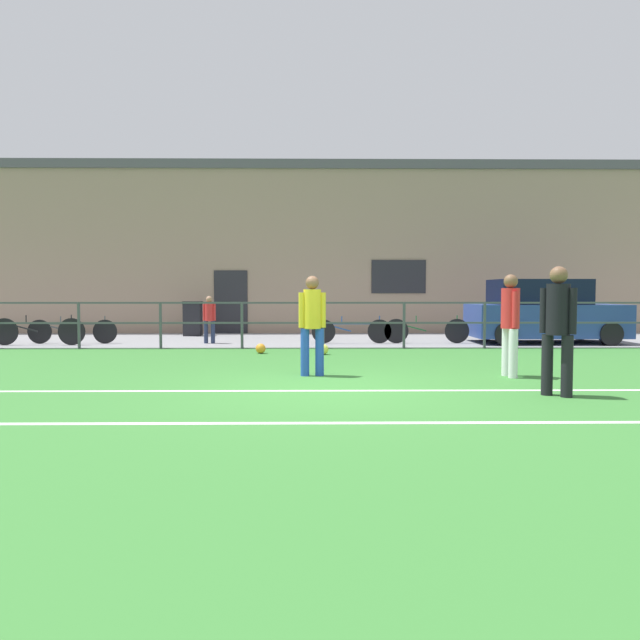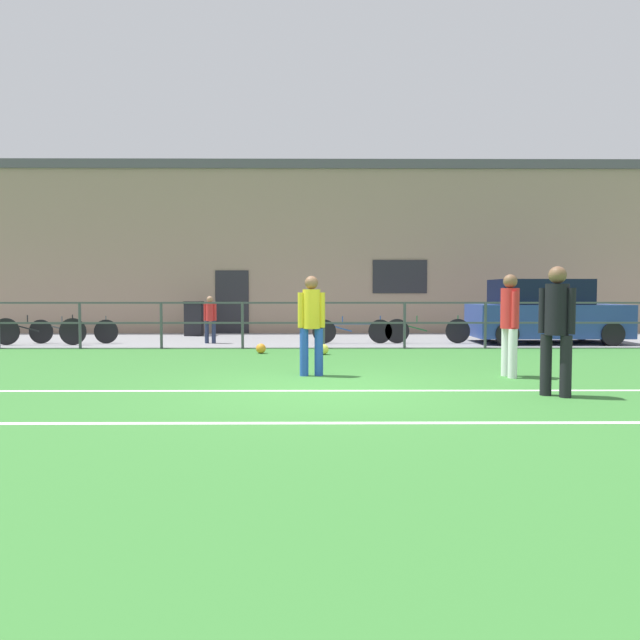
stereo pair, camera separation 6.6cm
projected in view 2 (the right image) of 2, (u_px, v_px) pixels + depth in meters
ground at (329, 390)px, 8.48m from camera, size 60.00×44.00×0.04m
field_line_touchline at (329, 391)px, 8.31m from camera, size 36.00×0.11×0.00m
field_line_hash at (333, 423)px, 6.27m from camera, size 36.00×0.11×0.00m
pavement_strip at (323, 340)px, 16.97m from camera, size 48.00×5.00×0.02m
perimeter_fence at (324, 318)px, 14.44m from camera, size 36.07×0.07×1.15m
clubhouse_facade at (321, 249)px, 20.53m from camera, size 28.00×2.56×5.74m
player_goalkeeper at (557, 323)px, 7.83m from camera, size 0.39×0.34×1.75m
player_striker at (311, 319)px, 9.75m from camera, size 0.45×0.29×1.67m
player_winger at (510, 319)px, 9.61m from camera, size 0.30×0.46×1.69m
soccer_ball_match at (261, 348)px, 13.30m from camera, size 0.23×0.23×0.23m
soccer_ball_spare at (323, 349)px, 13.06m from camera, size 0.24×0.24×0.24m
spectator_child at (210, 317)px, 15.65m from camera, size 0.35×0.22×1.26m
parked_car_red at (544, 313)px, 15.81m from camera, size 3.97×1.94×1.71m
bicycle_parked_1 at (352, 331)px, 15.66m from camera, size 2.14×0.04×0.74m
bicycle_parked_2 at (39, 331)px, 15.15m from camera, size 2.42×0.04×0.79m
bicycle_parked_3 at (427, 331)px, 15.67m from camera, size 2.28×0.04×0.75m
bicycle_parked_4 at (73, 331)px, 15.61m from camera, size 2.37×0.04×0.74m
trash_bin_0 at (194, 318)px, 18.35m from camera, size 0.56×0.48×1.08m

